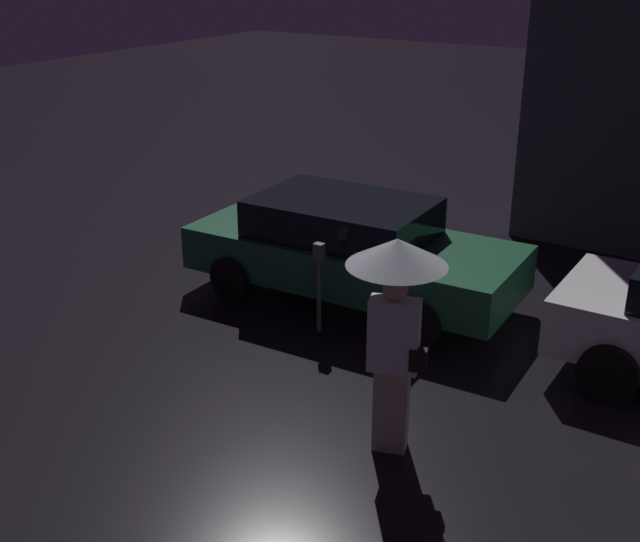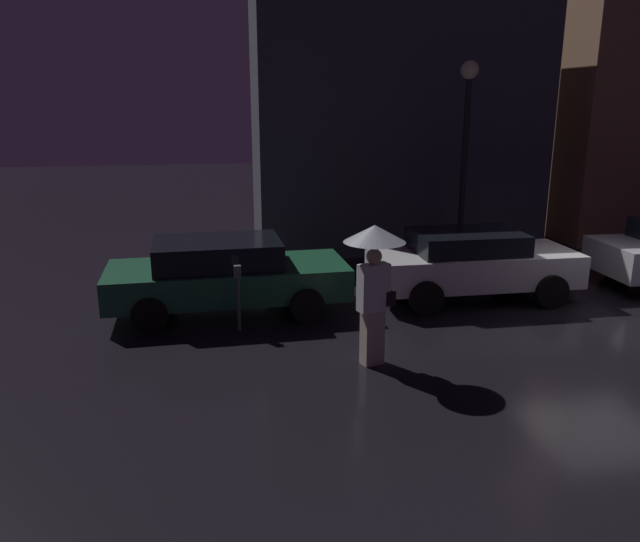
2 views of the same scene
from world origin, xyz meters
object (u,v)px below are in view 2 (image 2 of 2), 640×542
Objects in this scene: parked_car_white at (471,262)px; pedestrian_with_umbrella at (374,264)px; parked_car_green at (226,274)px; parking_meter at (238,290)px; street_lamp_near at (466,128)px.

parked_car_white is 1.88× the size of pedestrian_with_umbrella.
parked_car_green is 3.68m from pedestrian_with_umbrella.
parking_meter is (-4.72, -1.10, -0.01)m from parked_car_white.
parking_meter is at bearing 120.27° from pedestrian_with_umbrella.
parked_car_white is 3.67m from street_lamp_near.
parking_meter is (0.19, -1.10, -0.00)m from parked_car_green.
parked_car_white is at bearing 28.56° from pedestrian_with_umbrella.
parked_car_green reaches higher than parking_meter.
parked_car_white is 0.86× the size of street_lamp_near.
pedestrian_with_umbrella is at bearing -55.36° from parked_car_green.
parked_car_white reaches higher than parking_meter.
street_lamp_near is at bearing 33.55° from parking_meter.
pedestrian_with_umbrella is 2.77m from parking_meter.
street_lamp_near is (3.54, 5.41, 1.69)m from pedestrian_with_umbrella.
street_lamp_near reaches higher than parking_meter.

